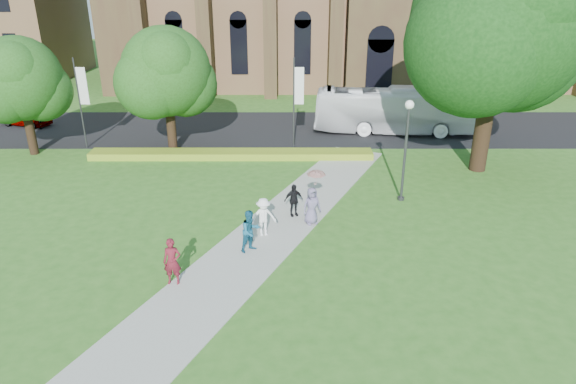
{
  "coord_description": "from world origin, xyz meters",
  "views": [
    {
      "loc": [
        1.6,
        -17.96,
        10.78
      ],
      "look_at": [
        1.62,
        3.75,
        1.6
      ],
      "focal_mm": 32.0,
      "sensor_mm": 36.0,
      "label": 1
    }
  ],
  "objects_px": {
    "tour_coach": "(396,110)",
    "car_0": "(25,116)",
    "pedestrian_0": "(172,262)",
    "large_tree": "(499,24)",
    "streetlamp": "(406,139)"
  },
  "relations": [
    {
      "from": "tour_coach",
      "to": "car_0",
      "type": "distance_m",
      "value": 28.32
    },
    {
      "from": "pedestrian_0",
      "to": "car_0",
      "type": "bearing_deg",
      "value": 125.65
    },
    {
      "from": "large_tree",
      "to": "pedestrian_0",
      "type": "height_order",
      "value": "large_tree"
    },
    {
      "from": "car_0",
      "to": "streetlamp",
      "type": "bearing_deg",
      "value": -100.15
    },
    {
      "from": "streetlamp",
      "to": "pedestrian_0",
      "type": "relative_size",
      "value": 2.84
    },
    {
      "from": "car_0",
      "to": "large_tree",
      "type": "bearing_deg",
      "value": -88.72
    },
    {
      "from": "tour_coach",
      "to": "car_0",
      "type": "bearing_deg",
      "value": 90.68
    },
    {
      "from": "pedestrian_0",
      "to": "tour_coach",
      "type": "bearing_deg",
      "value": 58.86
    },
    {
      "from": "large_tree",
      "to": "pedestrian_0",
      "type": "relative_size",
      "value": 7.15
    },
    {
      "from": "streetlamp",
      "to": "tour_coach",
      "type": "distance_m",
      "value": 12.66
    },
    {
      "from": "large_tree",
      "to": "car_0",
      "type": "height_order",
      "value": "large_tree"
    },
    {
      "from": "car_0",
      "to": "pedestrian_0",
      "type": "bearing_deg",
      "value": -125.7
    },
    {
      "from": "streetlamp",
      "to": "car_0",
      "type": "bearing_deg",
      "value": 151.3
    },
    {
      "from": "car_0",
      "to": "pedestrian_0",
      "type": "xyz_separation_m",
      "value": [
        16.03,
        -22.26,
        0.24
      ]
    },
    {
      "from": "large_tree",
      "to": "tour_coach",
      "type": "relative_size",
      "value": 1.11
    }
  ]
}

